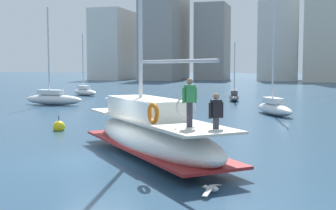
{
  "coord_description": "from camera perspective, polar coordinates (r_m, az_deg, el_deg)",
  "views": [
    {
      "loc": [
        7.36,
        -14.9,
        3.45
      ],
      "look_at": [
        1.93,
        3.32,
        1.8
      ],
      "focal_mm": 48.43,
      "sensor_mm": 36.0,
      "label": 1
    }
  ],
  "objects": [
    {
      "name": "ground_plane",
      "position": [
        16.97,
        -9.56,
        -6.84
      ],
      "size": [
        400.0,
        400.0,
        0.0
      ],
      "primitive_type": "plane",
      "color": "navy"
    },
    {
      "name": "main_sailboat",
      "position": [
        17.35,
        -2.0,
        -3.48
      ],
      "size": [
        8.27,
        8.69,
        12.23
      ],
      "color": "white",
      "rests_on": "ground"
    },
    {
      "name": "moored_sloop_near",
      "position": [
        53.47,
        -10.44,
        1.74
      ],
      "size": [
        4.5,
        3.44,
        7.12
      ],
      "color": "white",
      "rests_on": "ground"
    },
    {
      "name": "moored_sloop_far",
      "position": [
        44.98,
        8.32,
        1.1
      ],
      "size": [
        1.64,
        4.24,
        5.69
      ],
      "color": "#4C4C51",
      "rests_on": "ground"
    },
    {
      "name": "moored_cutter_left",
      "position": [
        41.23,
        -14.25,
        0.86
      ],
      "size": [
        5.8,
        1.73,
        8.55
      ],
      "color": "silver",
      "rests_on": "ground"
    },
    {
      "name": "moored_cutter_right",
      "position": [
        32.64,
        13.21,
        -0.24
      ],
      "size": [
        3.38,
        4.93,
        8.32
      ],
      "color": "silver",
      "rests_on": "ground"
    },
    {
      "name": "seagull",
      "position": [
        12.49,
        5.51,
        -10.39
      ],
      "size": [
        0.48,
        1.27,
        0.18
      ],
      "color": "silver",
      "rests_on": "ground"
    },
    {
      "name": "mooring_buoy",
      "position": [
        24.89,
        -13.56,
        -2.69
      ],
      "size": [
        0.65,
        0.65,
        0.93
      ],
      "color": "yellow",
      "rests_on": "ground"
    },
    {
      "name": "waterfront_buildings",
      "position": [
        108.99,
        13.12,
        8.33
      ],
      "size": [
        86.14,
        19.91,
        26.55
      ],
      "color": "silver",
      "rests_on": "ground"
    }
  ]
}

